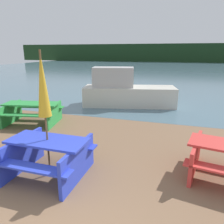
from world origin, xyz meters
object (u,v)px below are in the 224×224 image
object	(u,v)px
picnic_table_blue	(49,154)
umbrella_gold	(43,85)
picnic_table_green	(32,111)
boat	(126,92)

from	to	relation	value
picnic_table_blue	umbrella_gold	size ratio (longest dim) A/B	0.64
picnic_table_green	boat	world-z (taller)	boat
picnic_table_green	boat	distance (m)	4.28
umbrella_gold	picnic_table_green	bearing A→B (deg)	131.75
umbrella_gold	boat	bearing A→B (deg)	89.55
umbrella_gold	boat	xyz separation A→B (m)	(0.05, 6.20, -1.20)
picnic_table_green	umbrella_gold	distance (m)	3.85
picnic_table_blue	umbrella_gold	world-z (taller)	umbrella_gold
picnic_table_blue	umbrella_gold	xyz separation A→B (m)	(0.00, 0.00, 1.38)
umbrella_gold	boat	distance (m)	6.31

